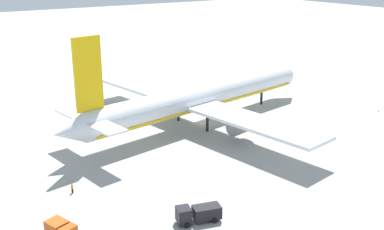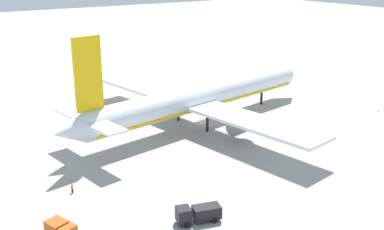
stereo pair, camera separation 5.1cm
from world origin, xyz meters
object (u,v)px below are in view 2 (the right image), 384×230
Objects in this scene: traffic_cone_1 at (88,90)px; traffic_cone_4 at (238,72)px; traffic_cone_2 at (379,111)px; airliner at (198,98)px; traffic_cone_3 at (251,73)px; ground_worker_0 at (72,188)px; service_truck_0 at (198,213)px; traffic_cone_0 at (273,84)px.

traffic_cone_4 is at bearing -6.27° from traffic_cone_1.
traffic_cone_4 is at bearing 92.19° from traffic_cone_2.
traffic_cone_3 is at bearing 36.38° from airliner.
traffic_cone_3 is at bearing -58.64° from traffic_cone_4.
traffic_cone_2 is at bearing -47.73° from traffic_cone_1.
airliner is 45.06× the size of ground_worker_0.
airliner reaches higher than traffic_cone_1.
service_truck_0 is 13.20× the size of traffic_cone_2.
traffic_cone_2 is (70.90, 18.25, -1.20)m from service_truck_0.
traffic_cone_0 is (41.26, 17.20, -6.36)m from airliner.
ground_worker_0 is 3.11× the size of traffic_cone_0.
service_truck_0 is 13.20× the size of traffic_cone_0.
traffic_cone_0 is at bearing -105.21° from traffic_cone_3.
ground_worker_0 is at bearing -155.81° from airliner.
traffic_cone_1 is at bearing 153.22° from traffic_cone_0.
traffic_cone_0 is at bearing 23.39° from ground_worker_0.
airliner reaches higher than traffic_cone_2.
traffic_cone_1 is 57.96m from traffic_cone_3.
airliner is 57.77m from traffic_cone_4.
airliner reaches higher than traffic_cone_0.
ground_worker_0 is 83.73m from traffic_cone_2.
service_truck_0 reaches higher than ground_worker_0.
traffic_cone_2 and traffic_cone_3 have the same top height.
traffic_cone_0 is 17.09m from traffic_cone_3.
airliner reaches higher than traffic_cone_3.
traffic_cone_1 is at bearing 104.53° from airliner.
ground_worker_0 reaches higher than traffic_cone_3.
traffic_cone_1 is at bearing 173.73° from traffic_cone_4.
traffic_cone_3 is (57.08, -10.05, 0.00)m from traffic_cone_1.
traffic_cone_4 is (68.74, 74.71, -1.20)m from service_truck_0.
traffic_cone_2 is at bearing -22.38° from airliner.
traffic_cone_4 is at bearing 41.10° from airliner.
traffic_cone_3 and traffic_cone_4 have the same top height.
airliner is at bearing 157.62° from traffic_cone_2.
service_truck_0 reaches higher than traffic_cone_4.
ground_worker_0 is 98.24m from traffic_cone_3.
service_truck_0 is 81.94m from traffic_cone_1.
ground_worker_0 is at bearing 178.97° from traffic_cone_2.
traffic_cone_0 is 1.00× the size of traffic_cone_2.
traffic_cone_2 is 1.00× the size of traffic_cone_3.
traffic_cone_2 and traffic_cone_4 have the same top height.
traffic_cone_3 is (0.31, 52.40, 0.00)m from traffic_cone_2.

